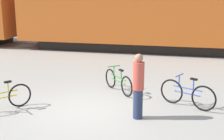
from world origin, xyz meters
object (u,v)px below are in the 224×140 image
Objects in this scene: person_in_red at (138,86)px; bicycle_blue at (187,94)px; bicycle_green at (118,82)px; bicycle_yellow at (3,98)px.

bicycle_blue is at bearing -177.79° from person_in_red.
person_in_red reaches higher than bicycle_green.
bicycle_yellow is 0.99× the size of bicycle_green.
bicycle_yellow is at bearing -140.02° from bicycle_green.
bicycle_green is at bearing 157.89° from bicycle_blue.
bicycle_yellow is at bearing -35.50° from person_in_red.
person_in_red is (0.97, -2.08, 0.54)m from bicycle_green.
bicycle_yellow is 3.86m from person_in_red.
bicycle_yellow is 0.83× the size of bicycle_blue.
bicycle_green is 0.84× the size of bicycle_blue.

